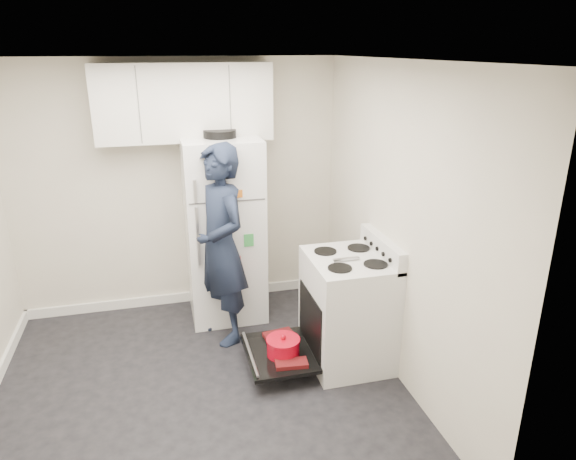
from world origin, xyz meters
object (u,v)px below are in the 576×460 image
object	(u,v)px
electric_range	(346,311)
person	(221,246)
open_oven_door	(281,350)
refrigerator	(224,229)

from	to	relation	value
electric_range	person	xyz separation A→B (m)	(-0.96, 0.64, 0.45)
electric_range	person	size ratio (longest dim) A/B	0.60
open_oven_door	person	world-z (taller)	person
electric_range	open_oven_door	world-z (taller)	electric_range
electric_range	open_oven_door	distance (m)	0.64
open_oven_door	refrigerator	xyz separation A→B (m)	(-0.29, 1.12, 0.72)
electric_range	open_oven_door	bearing A→B (deg)	-178.01
refrigerator	person	distance (m)	0.47
electric_range	person	distance (m)	1.24
electric_range	person	bearing A→B (deg)	146.54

